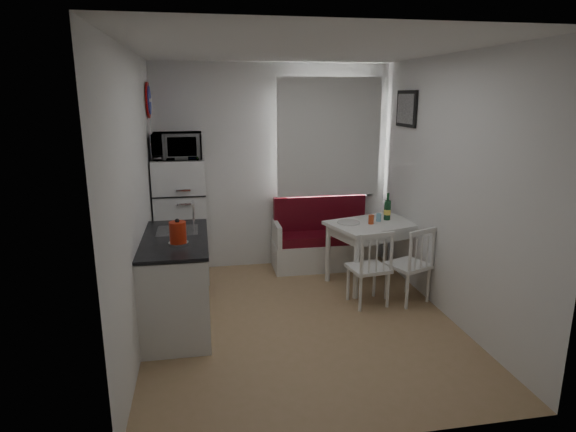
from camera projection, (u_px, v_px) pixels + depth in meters
name	position (u px, v px, depth m)	size (l,w,h in m)	color
floor	(301.00, 321.00, 4.83)	(3.00, 3.50, 0.02)	tan
ceiling	(303.00, 49.00, 4.19)	(3.00, 3.50, 0.02)	white
wall_back	(274.00, 168.00, 6.18)	(3.00, 0.02, 2.60)	white
wall_front	(363.00, 253.00, 2.84)	(3.00, 0.02, 2.60)	white
wall_left	(136.00, 201.00, 4.25)	(0.02, 3.50, 2.60)	white
wall_right	(450.00, 189.00, 4.77)	(0.02, 3.50, 2.60)	white
window	(328.00, 141.00, 6.19)	(1.22, 0.06, 1.47)	white
curtain	(329.00, 138.00, 6.11)	(1.35, 0.02, 1.50)	white
kitchen_counter	(177.00, 281.00, 4.66)	(0.62, 1.32, 1.16)	white
wall_sign	(149.00, 100.00, 5.43)	(0.40, 0.40, 0.03)	navy
picture_frame	(406.00, 109.00, 5.63)	(0.04, 0.52, 0.42)	black
bench	(322.00, 245.00, 6.30)	(1.28, 0.49, 0.92)	white
dining_table	(373.00, 229.00, 5.67)	(1.17, 0.97, 0.75)	white
chair_left	(372.00, 261.00, 5.04)	(0.44, 0.43, 0.45)	white
chair_right	(412.00, 258.00, 5.11)	(0.52, 0.52, 0.46)	white
fridge	(182.00, 220.00, 5.78)	(0.59, 0.59, 1.49)	white
microwave	(177.00, 146.00, 5.51)	(0.55, 0.37, 0.31)	white
kettle	(178.00, 233.00, 4.28)	(0.18, 0.18, 0.24)	red
wine_bottle	(388.00, 206.00, 5.74)	(0.08, 0.08, 0.33)	#154323
drinking_glass_orange	(371.00, 219.00, 5.58)	(0.06, 0.06, 0.11)	#C44820
drinking_glass_blue	(379.00, 217.00, 5.70)	(0.06, 0.06, 0.10)	#7CB8D3
plate	(348.00, 222.00, 5.61)	(0.26, 0.26, 0.02)	white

